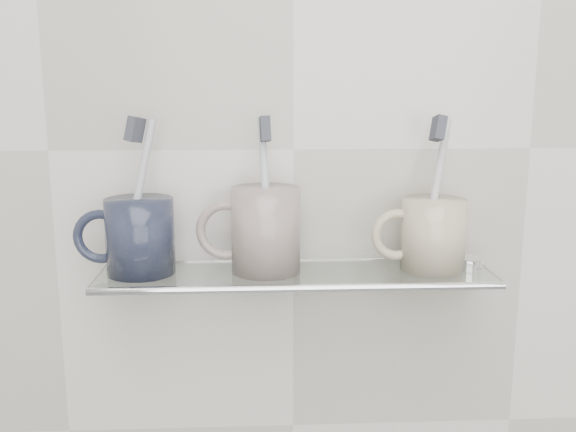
{
  "coord_description": "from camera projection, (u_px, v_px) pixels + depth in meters",
  "views": [
    {
      "loc": [
        -0.05,
        0.25,
        1.34
      ],
      "look_at": [
        -0.01,
        1.04,
        1.17
      ],
      "focal_mm": 40.0,
      "sensor_mm": 36.0,
      "label": 1
    }
  ],
  "objects": [
    {
      "name": "bracket_right",
      "position": [
        447.0,
        270.0,
        0.88
      ],
      "size": [
        0.02,
        0.03,
        0.02
      ],
      "primitive_type": "cylinder",
      "rotation": [
        1.57,
        0.0,
        0.0
      ],
      "color": "silver",
      "rests_on": "wall_back"
    },
    {
      "name": "mug_right",
      "position": [
        433.0,
        234.0,
        0.82
      ],
      "size": [
        0.11,
        0.11,
        0.09
      ],
      "primitive_type": "cylinder",
      "rotation": [
        0.0,
        0.0,
        0.39
      ],
      "color": "beige",
      "rests_on": "shelf_glass"
    },
    {
      "name": "wall_back",
      "position": [
        293.0,
        149.0,
        0.85
      ],
      "size": [
        2.5,
        0.0,
        2.5
      ],
      "primitive_type": "plane",
      "rotation": [
        1.57,
        0.0,
        0.0
      ],
      "color": "beige",
      "rests_on": "ground"
    },
    {
      "name": "chrome_cap",
      "position": [
        468.0,
        263.0,
        0.83
      ],
      "size": [
        0.04,
        0.04,
        0.01
      ],
      "primitive_type": "cylinder",
      "color": "silver",
      "rests_on": "shelf_glass"
    },
    {
      "name": "bristles_right",
      "position": [
        438.0,
        128.0,
        0.79
      ],
      "size": [
        0.02,
        0.03,
        0.04
      ],
      "primitive_type": "cube",
      "rotation": [
        -0.24,
        0.22,
        0.06
      ],
      "color": "#343741",
      "rests_on": "toothbrush_right"
    },
    {
      "name": "bristles_center",
      "position": [
        265.0,
        129.0,
        0.78
      ],
      "size": [
        0.02,
        0.03,
        0.03
      ],
      "primitive_type": "cube",
      "rotation": [
        -0.17,
        -0.04,
        0.08
      ],
      "color": "#343741",
      "rests_on": "toothbrush_center"
    },
    {
      "name": "toothbrush_left",
      "position": [
        138.0,
        194.0,
        0.79
      ],
      "size": [
        0.06,
        0.02,
        0.19
      ],
      "primitive_type": "cylinder",
      "rotation": [
        -0.13,
        0.19,
        -0.49
      ],
      "color": "silver",
      "rests_on": "mug_left"
    },
    {
      "name": "mug_center",
      "position": [
        266.0,
        230.0,
        0.81
      ],
      "size": [
        0.12,
        0.12,
        0.11
      ],
      "primitive_type": "cylinder",
      "rotation": [
        0.0,
        0.0,
        -0.43
      ],
      "color": "silver",
      "rests_on": "shelf_glass"
    },
    {
      "name": "shelf_glass",
      "position": [
        296.0,
        275.0,
        0.82
      ],
      "size": [
        0.5,
        0.12,
        0.01
      ],
      "primitive_type": "cube",
      "color": "silver",
      "rests_on": "wall_back"
    },
    {
      "name": "bristles_left",
      "position": [
        135.0,
        129.0,
        0.78
      ],
      "size": [
        0.03,
        0.03,
        0.03
      ],
      "primitive_type": "cube",
      "rotation": [
        -0.13,
        0.19,
        -0.49
      ],
      "color": "#343741",
      "rests_on": "toothbrush_left"
    },
    {
      "name": "mug_center_handle",
      "position": [
        226.0,
        230.0,
        0.81
      ],
      "size": [
        0.08,
        0.01,
        0.08
      ],
      "primitive_type": "torus",
      "rotation": [
        1.57,
        0.0,
        0.0
      ],
      "color": "silver",
      "rests_on": "mug_center"
    },
    {
      "name": "mug_right_handle",
      "position": [
        397.0,
        235.0,
        0.82
      ],
      "size": [
        0.07,
        0.01,
        0.07
      ],
      "primitive_type": "torus",
      "rotation": [
        1.57,
        0.0,
        0.0
      ],
      "color": "beige",
      "rests_on": "mug_right"
    },
    {
      "name": "toothbrush_center",
      "position": [
        266.0,
        193.0,
        0.8
      ],
      "size": [
        0.02,
        0.04,
        0.19
      ],
      "primitive_type": "cylinder",
      "rotation": [
        -0.17,
        -0.04,
        0.08
      ],
      "color": "silver",
      "rests_on": "mug_center"
    },
    {
      "name": "bracket_left",
      "position": [
        137.0,
        275.0,
        0.86
      ],
      "size": [
        0.02,
        0.03,
        0.02
      ],
      "primitive_type": "cylinder",
      "rotation": [
        1.57,
        0.0,
        0.0
      ],
      "color": "silver",
      "rests_on": "wall_back"
    },
    {
      "name": "shelf_rail",
      "position": [
        299.0,
        288.0,
        0.76
      ],
      "size": [
        0.5,
        0.01,
        0.01
      ],
      "primitive_type": "cylinder",
      "rotation": [
        0.0,
        1.57,
        0.0
      ],
      "color": "silver",
      "rests_on": "shelf_glass"
    },
    {
      "name": "mug_left_handle",
      "position": [
        101.0,
        237.0,
        0.8
      ],
      "size": [
        0.07,
        0.01,
        0.07
      ],
      "primitive_type": "torus",
      "rotation": [
        1.57,
        0.0,
        0.0
      ],
      "color": "black",
      "rests_on": "mug_left"
    },
    {
      "name": "mug_left",
      "position": [
        140.0,
        236.0,
        0.8
      ],
      "size": [
        0.09,
        0.09,
        0.1
      ],
      "primitive_type": "cylinder",
      "rotation": [
        0.0,
        0.0,
        0.1
      ],
      "color": "black",
      "rests_on": "shelf_glass"
    },
    {
      "name": "toothbrush_right",
      "position": [
        435.0,
        192.0,
        0.81
      ],
      "size": [
        0.05,
        0.06,
        0.18
      ],
      "primitive_type": "cylinder",
      "rotation": [
        -0.24,
        0.22,
        0.06
      ],
      "color": "#BABABA",
      "rests_on": "mug_right"
    }
  ]
}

